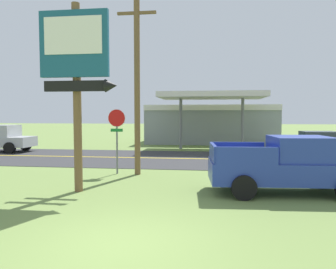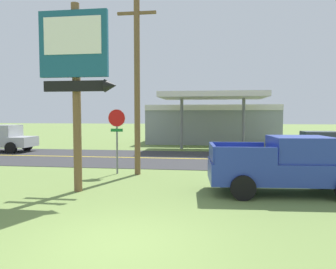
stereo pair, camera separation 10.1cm
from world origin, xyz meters
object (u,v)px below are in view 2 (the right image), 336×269
utility_pole (137,73)px  gas_station (212,123)px  stop_sign (117,130)px  pickup_blue_parked_on_lawn (288,166)px  motel_sign (76,66)px  car_green_near_lane (322,144)px

utility_pole → gas_station: utility_pole is taller
utility_pole → stop_sign: bearing=180.0°
pickup_blue_parked_on_lawn → stop_sign: bearing=158.2°
pickup_blue_parked_on_lawn → utility_pole: bearing=155.1°
motel_sign → gas_station: 20.97m
stop_sign → utility_pole: (0.96, -0.00, 2.51)m
gas_station → pickup_blue_parked_on_lawn: (2.51, -19.53, -0.98)m
gas_station → car_green_near_lane: gas_station is taller
car_green_near_lane → motel_sign: bearing=-136.9°
gas_station → car_green_near_lane: (6.91, -9.45, -1.11)m
gas_station → pickup_blue_parked_on_lawn: 19.71m
pickup_blue_parked_on_lawn → motel_sign: bearing=-173.9°
car_green_near_lane → gas_station: bearing=126.2°
motel_sign → pickup_blue_parked_on_lawn: motel_sign is taller
gas_station → pickup_blue_parked_on_lawn: gas_station is taller
motel_sign → pickup_blue_parked_on_lawn: size_ratio=1.22×
stop_sign → car_green_near_lane: stop_sign is taller
motel_sign → stop_sign: 4.24m
stop_sign → pickup_blue_parked_on_lawn: 7.45m
motel_sign → car_green_near_lane: motel_sign is taller
stop_sign → utility_pole: bearing=-0.0°
motel_sign → utility_pole: utility_pole is taller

